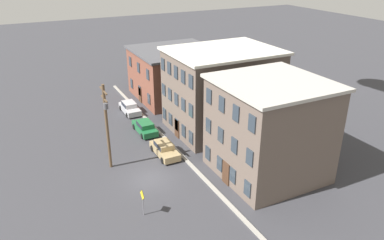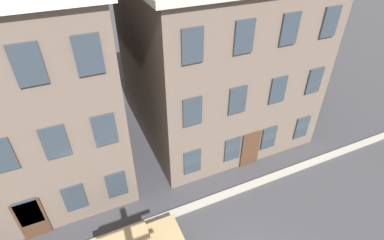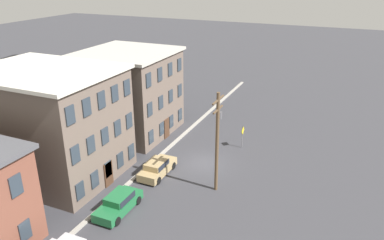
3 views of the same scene
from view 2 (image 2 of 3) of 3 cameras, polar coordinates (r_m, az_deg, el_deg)
name	(u,v)px [view 2 (image 2 of 3)]	position (r m, az deg, el deg)	size (l,w,h in m)	color
kerb_strip	(196,205)	(14.97, 0.80, -15.90)	(56.00, 0.36, 0.16)	#9E998E
apartment_midblock	(6,79)	(17.45, -31.85, 6.68)	(9.59, 12.24, 9.68)	#66564C
apartment_far	(214,56)	(17.86, 4.17, 12.14)	(9.63, 9.52, 9.31)	#66564C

